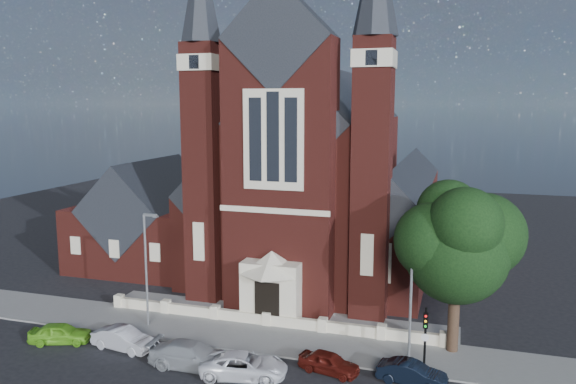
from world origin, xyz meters
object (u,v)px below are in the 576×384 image
street_tree (459,246)px  car_navy (412,373)px  street_lamp_right (413,288)px  car_white_suv (244,366)px  traffic_signal (425,332)px  car_silver_b (192,355)px  car_dark_red (329,363)px  church (324,181)px  parish_hall (151,223)px  street_lamp_left (147,263)px  car_lime_van (60,333)px  car_silver_a (124,339)px

street_tree → car_navy: 8.13m
street_lamp_right → car_white_suv: 10.90m
traffic_signal → car_silver_b: (-13.17, -3.18, -1.82)m
street_tree → car_dark_red: bearing=-145.8°
church → parish_hall: size_ratio=2.86×
car_dark_red → car_navy: (4.72, 0.07, 0.02)m
street_tree → street_lamp_left: 20.71m
street_lamp_left → car_navy: 18.99m
car_dark_red → car_lime_van: bearing=107.0°
street_tree → car_white_suv: 14.61m
traffic_signal → car_navy: size_ratio=1.04×
parish_hall → car_silver_b: size_ratio=2.33×
car_white_suv → car_navy: car_white_suv is taller
car_lime_van → car_silver_a: bearing=-104.2°
street_lamp_left → street_tree: bearing=4.8°
street_lamp_right → traffic_signal: bearing=-60.0°
car_white_suv → car_navy: size_ratio=1.30×
parish_hall → car_lime_van: parish_hall is taller
street_tree → car_silver_a: size_ratio=2.53×
street_lamp_right → traffic_signal: 2.71m
street_lamp_right → car_navy: size_ratio=2.11×
parish_hall → street_lamp_right: (26.09, -14.00, 0.59)m
street_tree → traffic_signal: bearing=-115.9°
street_lamp_right → car_silver_a: bearing=-167.8°
traffic_signal → car_silver_b: bearing=-166.4°
parish_hall → street_lamp_left: 16.18m
street_tree → car_lime_van: 26.03m
parish_hall → car_navy: (26.43, -16.91, -3.38)m
traffic_signal → car_dark_red: (-5.29, -1.41, -1.97)m
car_white_suv → car_dark_red: car_white_suv is taller
street_lamp_left → car_dark_red: size_ratio=2.23×
car_lime_van → car_silver_b: 9.82m
car_white_suv → car_dark_red: (4.52, 1.96, -0.08)m
car_lime_van → car_navy: bearing=-105.9°
street_tree → traffic_signal: (-1.60, -3.28, -4.38)m
church → street_tree: (12.60, -17.23, -1.23)m
street_tree → car_lime_van: size_ratio=2.73×
church → street_tree: 21.38m
car_silver_a → street_lamp_left: bearing=14.3°
street_tree → car_white_suv: size_ratio=2.14×
parish_hall → street_tree: 31.27m
car_dark_red → church: bearing=27.7°
car_dark_red → street_lamp_right: bearing=-42.6°
street_tree → car_lime_van: (-24.57, -5.88, -6.29)m
car_lime_van → church: bearing=-46.5°
car_lime_van → street_lamp_left: bearing=-63.3°
car_dark_red → street_tree: bearing=-42.6°
car_lime_van → car_silver_a: car_silver_a is taller
car_silver_a → car_navy: bearing=-79.4°
traffic_signal → car_lime_van: 23.19m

